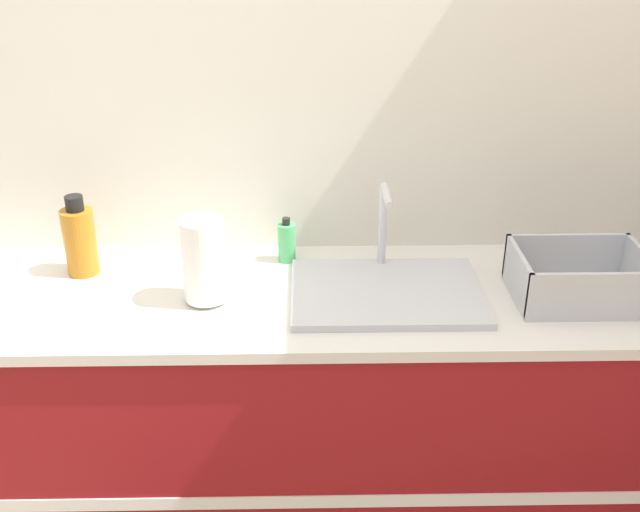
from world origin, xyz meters
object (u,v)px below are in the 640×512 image
paper_towel_roll (204,261)px  dish_rack (578,282)px  sink (386,289)px  bottle_amber (80,240)px  soap_dispenser (287,242)px

paper_towel_roll → dish_rack: (0.97, -0.00, -0.07)m
sink → bottle_amber: 0.85m
dish_rack → soap_dispenser: (-0.77, 0.24, 0.01)m
dish_rack → soap_dispenser: 0.80m
sink → soap_dispenser: 0.34m
sink → paper_towel_roll: sink is taller
sink → paper_towel_roll: bearing=-177.0°
sink → bottle_amber: sink is taller
dish_rack → bottle_amber: bearing=172.6°
paper_towel_roll → soap_dispenser: bearing=48.9°
sink → dish_rack: sink is taller
bottle_amber → soap_dispenser: bearing=6.5°
dish_rack → bottle_amber: (-1.33, 0.17, 0.05)m
sink → dish_rack: 0.50m
sink → soap_dispenser: bearing=141.9°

